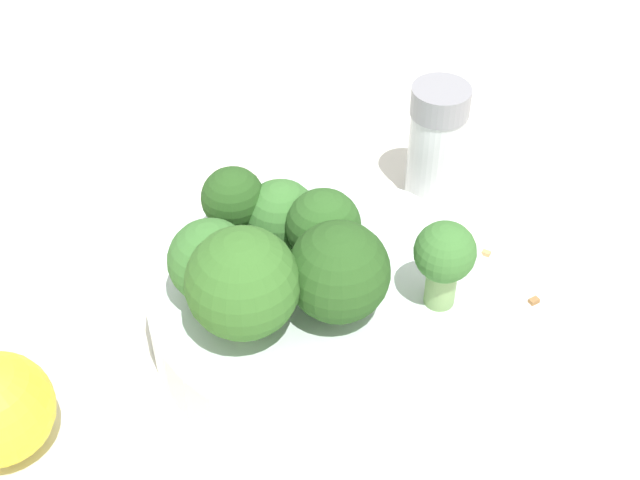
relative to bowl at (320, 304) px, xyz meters
name	(u,v)px	position (x,y,z in m)	size (l,w,h in m)	color
ground_plane	(320,324)	(0.00, 0.00, -0.02)	(3.00, 3.00, 0.00)	silver
bowl	(320,304)	(0.00, 0.00, 0.00)	(0.19, 0.19, 0.03)	silver
broccoli_floret_0	(211,262)	(-0.02, 0.05, 0.05)	(0.05, 0.05, 0.05)	#84AD66
broccoli_floret_1	(243,284)	(-0.04, 0.03, 0.05)	(0.06, 0.06, 0.07)	#84AD66
broccoli_floret_2	(338,273)	(-0.02, -0.01, 0.05)	(0.05, 0.05, 0.06)	#7A9E5B
broccoli_floret_3	(233,204)	(0.02, 0.05, 0.05)	(0.04, 0.04, 0.05)	#84AD66
broccoli_floret_4	(445,252)	(0.00, -0.07, 0.05)	(0.03, 0.03, 0.05)	#84AD66
broccoli_floret_5	(323,227)	(0.01, 0.00, 0.05)	(0.04, 0.04, 0.06)	#8EB770
broccoli_floret_6	(281,217)	(0.02, 0.03, 0.04)	(0.04, 0.04, 0.05)	#7A9E5B
pepper_shaker	(436,142)	(0.13, -0.05, 0.03)	(0.04, 0.04, 0.08)	silver
almond_crumb_0	(190,236)	(0.05, 0.10, -0.01)	(0.01, 0.00, 0.01)	#AD7F4C
almond_crumb_2	(534,299)	(0.04, -0.12, -0.01)	(0.01, 0.00, 0.01)	olive
almond_crumb_3	(486,252)	(0.08, -0.09, -0.01)	(0.01, 0.00, 0.01)	tan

